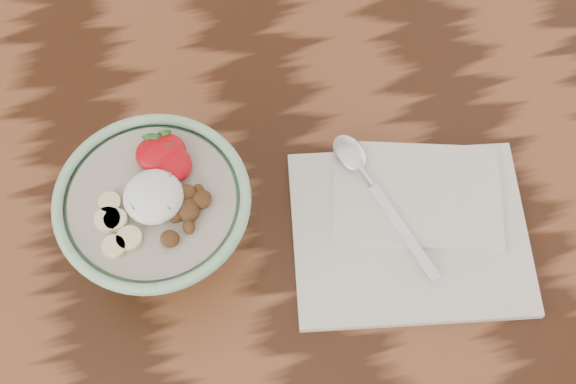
% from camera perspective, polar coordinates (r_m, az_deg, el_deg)
% --- Properties ---
extents(table, '(1.60, 0.90, 0.75)m').
position_cam_1_polar(table, '(0.94, -12.05, -7.00)').
color(table, '#33180C').
rests_on(table, ground).
extents(breakfast_bowl, '(0.19, 0.19, 0.13)m').
position_cam_1_polar(breakfast_bowl, '(0.80, -9.23, -1.67)').
color(breakfast_bowl, '#93C69E').
rests_on(breakfast_bowl, table).
extents(napkin, '(0.28, 0.24, 0.02)m').
position_cam_1_polar(napkin, '(0.85, 8.75, -2.32)').
color(napkin, silver).
rests_on(napkin, table).
extents(spoon, '(0.07, 0.19, 0.01)m').
position_cam_1_polar(spoon, '(0.86, 5.33, 1.44)').
color(spoon, silver).
rests_on(spoon, napkin).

